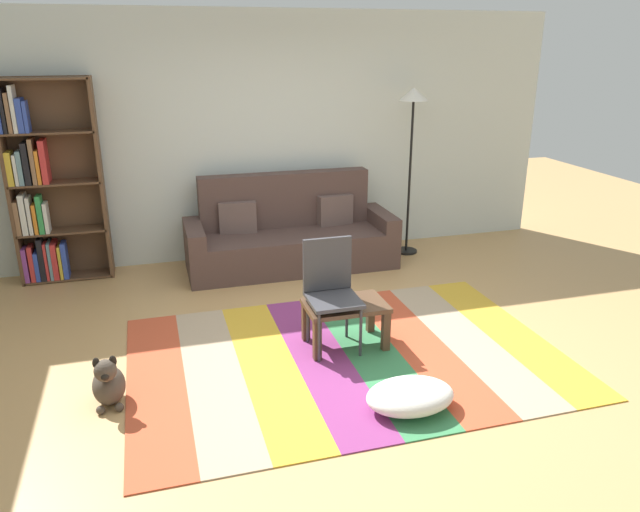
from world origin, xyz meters
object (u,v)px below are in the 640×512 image
object	(u,v)px
dog	(108,383)
standing_lamp	(413,117)
coffee_table	(345,312)
pouf	(410,396)
bookshelf	(44,189)
folding_chair	(331,285)
couch	(290,236)
tv_remote	(335,303)

from	to	relation	value
dog	standing_lamp	xyz separation A→B (m)	(3.26, 2.38, 1.42)
coffee_table	pouf	size ratio (longest dim) A/B	1.06
pouf	standing_lamp	size ratio (longest dim) A/B	0.33
bookshelf	folding_chair	distance (m)	3.25
couch	bookshelf	size ratio (longest dim) A/B	1.10
dog	tv_remote	distance (m)	1.79
standing_lamp	couch	bearing A→B (deg)	-177.98
coffee_table	dog	distance (m)	1.86
coffee_table	standing_lamp	xyz separation A→B (m)	(1.44, 2.03, 1.28)
folding_chair	standing_lamp	bearing A→B (deg)	86.75
pouf	tv_remote	world-z (taller)	tv_remote
pouf	dog	bearing A→B (deg)	161.87
bookshelf	folding_chair	bearing A→B (deg)	-43.65
couch	dog	xyz separation A→B (m)	(-1.84, -2.33, -0.18)
coffee_table	folding_chair	size ratio (longest dim) A/B	0.72
bookshelf	dog	distance (m)	2.80
folding_chair	bookshelf	bearing A→B (deg)	171.15
folding_chair	couch	bearing A→B (deg)	121.03
standing_lamp	tv_remote	size ratio (longest dim) A/B	12.63
bookshelf	pouf	world-z (taller)	bookshelf
coffee_table	dog	size ratio (longest dim) A/B	1.64
coffee_table	dog	bearing A→B (deg)	-169.04
tv_remote	folding_chair	bearing A→B (deg)	119.71
folding_chair	coffee_table	bearing A→B (deg)	14.86
bookshelf	tv_remote	distance (m)	3.31
pouf	dog	distance (m)	2.06
bookshelf	pouf	bearing A→B (deg)	-51.66
coffee_table	bookshelf	bearing A→B (deg)	137.19
tv_remote	standing_lamp	bearing A→B (deg)	38.75
bookshelf	tv_remote	size ratio (longest dim) A/B	13.67
dog	coffee_table	bearing A→B (deg)	10.96
dog	folding_chair	bearing A→B (deg)	12.99
couch	tv_remote	world-z (taller)	couch
couch	tv_remote	distance (m)	1.97
couch	coffee_table	world-z (taller)	couch
folding_chair	tv_remote	bearing A→B (deg)	-11.37
pouf	folding_chair	distance (m)	1.15
coffee_table	dog	xyz separation A→B (m)	(-1.82, -0.35, -0.14)
bookshelf	coffee_table	distance (m)	3.39
tv_remote	bookshelf	bearing A→B (deg)	122.20
couch	folding_chair	size ratio (longest dim) A/B	2.51
tv_remote	folding_chair	size ratio (longest dim) A/B	0.17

